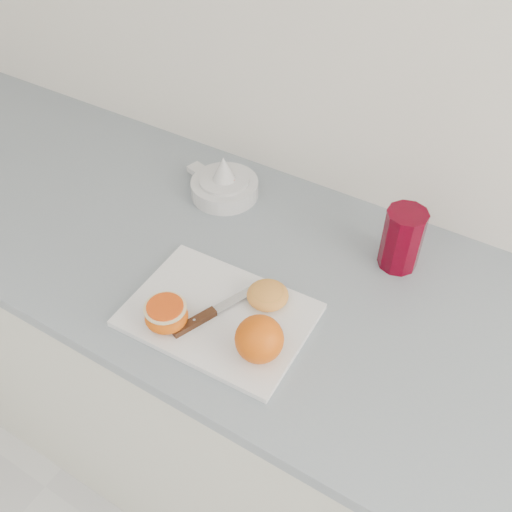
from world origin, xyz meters
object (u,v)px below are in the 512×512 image
Objects in this scene: counter at (257,392)px; red_tumbler at (402,241)px; half_orange at (166,315)px; citrus_juicer at (224,185)px; cutting_board at (219,315)px.

red_tumbler is (0.23, 0.15, 0.50)m from counter.
half_orange is at bearing -104.33° from counter.
red_tumbler reaches higher than counter.
red_tumbler reaches higher than citrus_juicer.
citrus_juicer is at bearing 108.97° from half_orange.
citrus_juicer is at bearing 179.26° from red_tumbler.
citrus_juicer is (-0.19, 0.30, 0.02)m from cutting_board.
cutting_board is 4.21× the size of half_orange.
half_orange reaches higher than cutting_board.
cutting_board is 2.49× the size of red_tumbler.
half_orange is 0.39m from citrus_juicer.
half_orange is 0.59× the size of red_tumbler.
counter is 0.57m from red_tumbler.
red_tumbler reaches higher than half_orange.
red_tumbler is at bearing -0.74° from citrus_juicer.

